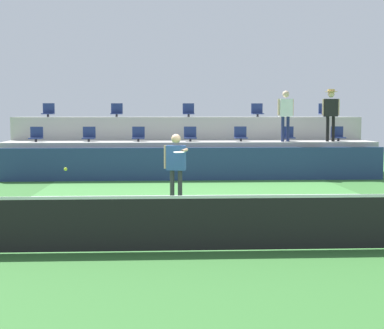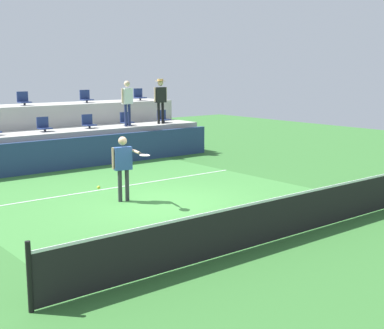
{
  "view_description": "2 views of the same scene",
  "coord_description": "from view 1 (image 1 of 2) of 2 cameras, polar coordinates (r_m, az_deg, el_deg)",
  "views": [
    {
      "loc": [
        -0.95,
        -13.21,
        2.23
      ],
      "look_at": [
        -0.38,
        -1.93,
        1.24
      ],
      "focal_mm": 54.18,
      "sensor_mm": 36.0,
      "label": 1
    },
    {
      "loc": [
        -7.98,
        -11.13,
        3.47
      ],
      "look_at": [
        0.32,
        -0.89,
        1.13
      ],
      "focal_mm": 50.34,
      "sensor_mm": 36.0,
      "label": 2
    }
  ],
  "objects": [
    {
      "name": "tennis_player",
      "position": [
        14.04,
        -1.58,
        0.29
      ],
      "size": [
        0.59,
        1.29,
        1.74
      ],
      "color": "#2D2D33",
      "rests_on": "ground_plane"
    },
    {
      "name": "stadium_chair_upper_far_right",
      "position": [
        23.11,
        12.94,
        5.13
      ],
      "size": [
        0.44,
        0.4,
        0.52
      ],
      "color": "#2D2D33",
      "rests_on": "seating_tier_upper"
    },
    {
      "name": "stadium_chair_lower_far_left",
      "position": [
        20.92,
        -15.08,
        2.77
      ],
      "size": [
        0.44,
        0.4,
        0.52
      ],
      "color": "#2D2D33",
      "rests_on": "seating_tier_lower"
    },
    {
      "name": "stadium_chair_lower_far_right",
      "position": [
        21.39,
        14.15,
        2.84
      ],
      "size": [
        0.44,
        0.4,
        0.52
      ],
      "color": "#2D2D33",
      "rests_on": "seating_tier_lower"
    },
    {
      "name": "sponsor_backboard",
      "position": [
        19.3,
        -0.06,
        0.05
      ],
      "size": [
        13.0,
        0.16,
        1.1
      ],
      "primitive_type": "cube",
      "color": "navy",
      "rests_on": "ground_plane"
    },
    {
      "name": "seating_tier_lower",
      "position": [
        20.59,
        -0.24,
        0.57
      ],
      "size": [
        13.0,
        1.8,
        1.25
      ],
      "primitive_type": "cube",
      "color": "#ADAAA3",
      "rests_on": "ground_plane"
    },
    {
      "name": "stadium_chair_lower_left",
      "position": [
        20.62,
        -10.11,
        2.84
      ],
      "size": [
        0.44,
        0.4,
        0.52
      ],
      "color": "#2D2D33",
      "rests_on": "seating_tier_lower"
    },
    {
      "name": "stadium_chair_lower_mid_right",
      "position": [
        20.64,
        4.81,
        2.9
      ],
      "size": [
        0.44,
        0.4,
        0.52
      ],
      "color": "#2D2D33",
      "rests_on": "seating_tier_lower"
    },
    {
      "name": "tennis_net",
      "position": [
        9.42,
        2.97,
        -5.57
      ],
      "size": [
        10.48,
        0.08,
        1.07
      ],
      "color": "black",
      "rests_on": "ground_plane"
    },
    {
      "name": "stadium_chair_lower_center",
      "position": [
        20.48,
        -0.18,
        2.9
      ],
      "size": [
        0.44,
        0.4,
        0.52
      ],
      "color": "#2D2D33",
      "rests_on": "seating_tier_lower"
    },
    {
      "name": "tennis_ball",
      "position": [
        11.56,
        -12.34,
        -0.45
      ],
      "size": [
        0.07,
        0.07,
        0.07
      ],
      "color": "#CCE033"
    },
    {
      "name": "spectator_with_hat",
      "position": [
        20.9,
        13.51,
        5.33
      ],
      "size": [
        0.61,
        0.44,
        1.83
      ],
      "color": "black",
      "rests_on": "seating_tier_lower"
    },
    {
      "name": "seating_tier_upper",
      "position": [
        22.36,
        -0.45,
        2.02
      ],
      "size": [
        13.0,
        1.8,
        2.1
      ],
      "primitive_type": "cube",
      "color": "#ADAAA3",
      "rests_on": "ground_plane"
    },
    {
      "name": "ground_plane",
      "position": [
        13.43,
        1.22,
        -4.53
      ],
      "size": [
        40.0,
        40.0,
        0.0
      ],
      "primitive_type": "plane",
      "color": "#336B2D"
    },
    {
      "name": "stadium_chair_lower_right",
      "position": [
        20.93,
        9.41,
        2.88
      ],
      "size": [
        0.44,
        0.4,
        0.52
      ],
      "color": "#2D2D33",
      "rests_on": "seating_tier_lower"
    },
    {
      "name": "stadium_chair_upper_far_left",
      "position": [
        22.66,
        -13.96,
        5.11
      ],
      "size": [
        0.44,
        0.4,
        0.52
      ],
      "color": "#2D2D33",
      "rests_on": "seating_tier_upper"
    },
    {
      "name": "spectator_in_grey",
      "position": [
        20.51,
        9.2,
        5.26
      ],
      "size": [
        0.61,
        0.29,
        1.77
      ],
      "color": "navy",
      "rests_on": "seating_tier_lower"
    },
    {
      "name": "court_service_line",
      "position": [
        15.79,
        0.59,
        -3.05
      ],
      "size": [
        9.0,
        0.06,
        0.0
      ],
      "primitive_type": "cube",
      "color": "white",
      "rests_on": "ground_plane"
    },
    {
      "name": "stadium_chair_lower_mid_left",
      "position": [
        20.47,
        -5.3,
        2.88
      ],
      "size": [
        0.44,
        0.4,
        0.52
      ],
      "color": "#2D2D33",
      "rests_on": "seating_tier_lower"
    },
    {
      "name": "stadium_chair_upper_right",
      "position": [
        22.54,
        6.44,
        5.23
      ],
      "size": [
        0.44,
        0.4,
        0.52
      ],
      "color": "#2D2D33",
      "rests_on": "seating_tier_upper"
    },
    {
      "name": "court_inner_paint",
      "position": [
        14.41,
        0.93,
        -3.85
      ],
      "size": [
        9.0,
        10.0,
        0.01
      ],
      "primitive_type": "cube",
      "color": "#3D7F38",
      "rests_on": "ground_plane"
    },
    {
      "name": "stadium_chair_upper_center",
      "position": [
        22.26,
        -0.35,
        5.26
      ],
      "size": [
        0.44,
        0.4,
        0.52
      ],
      "color": "#2D2D33",
      "rests_on": "seating_tier_upper"
    },
    {
      "name": "stadium_chair_upper_left",
      "position": [
        22.31,
        -7.42,
        5.22
      ],
      "size": [
        0.44,
        0.4,
        0.52
      ],
      "color": "#2D2D33",
      "rests_on": "seating_tier_upper"
    }
  ]
}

